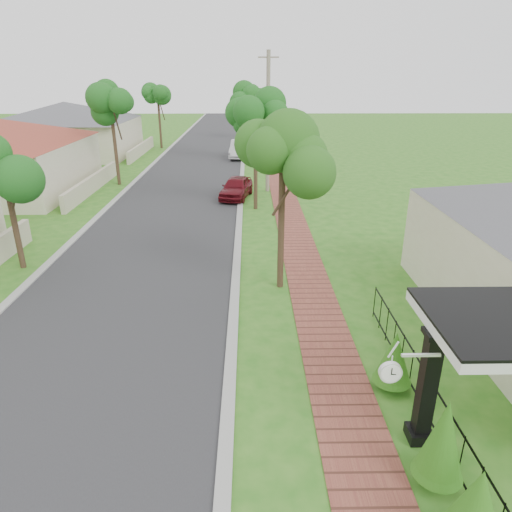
% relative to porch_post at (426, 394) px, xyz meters
% --- Properties ---
extents(ground, '(160.00, 160.00, 0.00)m').
position_rel_porch_post_xyz_m(ground, '(-4.55, 1.00, -1.12)').
color(ground, '#2A6B19').
rests_on(ground, ground).
extents(road, '(7.00, 120.00, 0.02)m').
position_rel_porch_post_xyz_m(road, '(-7.55, 21.00, -1.12)').
color(road, '#28282B').
rests_on(road, ground).
extents(kerb_right, '(0.30, 120.00, 0.10)m').
position_rel_porch_post_xyz_m(kerb_right, '(-3.90, 21.00, -1.12)').
color(kerb_right, '#9E9E99').
rests_on(kerb_right, ground).
extents(kerb_left, '(0.30, 120.00, 0.10)m').
position_rel_porch_post_xyz_m(kerb_left, '(-11.20, 21.00, -1.12)').
color(kerb_left, '#9E9E99').
rests_on(kerb_left, ground).
extents(sidewalk, '(1.50, 120.00, 0.03)m').
position_rel_porch_post_xyz_m(sidewalk, '(-1.30, 21.00, -1.12)').
color(sidewalk, brown).
rests_on(sidewalk, ground).
extents(porch_post, '(0.48, 0.48, 2.52)m').
position_rel_porch_post_xyz_m(porch_post, '(0.00, 0.00, 0.00)').
color(porch_post, black).
rests_on(porch_post, ground).
extents(picket_fence, '(0.03, 8.02, 1.00)m').
position_rel_porch_post_xyz_m(picket_fence, '(0.35, 1.00, -0.59)').
color(picket_fence, black).
rests_on(picket_fence, ground).
extents(street_trees, '(10.70, 37.65, 5.89)m').
position_rel_porch_post_xyz_m(street_trees, '(-7.42, 27.84, 3.42)').
color(street_trees, '#382619').
rests_on(street_trees, ground).
extents(hedge_row, '(0.91, 4.83, 1.90)m').
position_rel_porch_post_xyz_m(hedge_row, '(-0.10, -0.89, -0.30)').
color(hedge_row, '#225911').
rests_on(hedge_row, ground).
extents(far_house_grey, '(15.56, 15.56, 4.60)m').
position_rel_porch_post_xyz_m(far_house_grey, '(-19.52, 35.00, 1.22)').
color(far_house_grey, beige).
rests_on(far_house_grey, ground).
extents(parked_car_red, '(2.20, 3.90, 1.25)m').
position_rel_porch_post_xyz_m(parked_car_red, '(-4.15, 19.30, -0.49)').
color(parked_car_red, '#5B0D15').
rests_on(parked_car_red, ground).
extents(parked_car_white, '(1.87, 4.60, 1.48)m').
position_rel_porch_post_xyz_m(parked_car_white, '(-4.15, 33.23, -0.38)').
color(parked_car_white, silver).
rests_on(parked_car_white, ground).
extents(near_tree, '(2.25, 2.25, 5.78)m').
position_rel_porch_post_xyz_m(near_tree, '(-2.35, 7.17, 3.49)').
color(near_tree, '#382619').
rests_on(near_tree, ground).
extents(utility_pole, '(1.20, 0.24, 8.14)m').
position_rel_porch_post_xyz_m(utility_pole, '(-2.25, 21.00, 3.01)').
color(utility_pole, gray).
rests_on(utility_pole, ground).
extents(station_clock, '(1.06, 0.13, 0.59)m').
position_rel_porch_post_xyz_m(station_clock, '(-0.86, -0.40, 0.83)').
color(station_clock, white).
rests_on(station_clock, ground).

